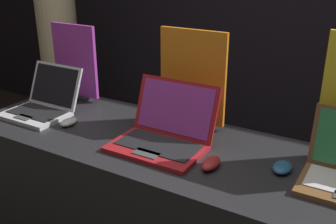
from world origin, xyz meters
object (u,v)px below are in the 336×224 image
at_px(promo_stand_front, 75,64).
at_px(promo_stand_middle, 192,81).
at_px(mouse_back, 282,167).
at_px(person_bystander, 61,64).
at_px(laptop_front, 43,103).
at_px(laptop_middle, 164,132).
at_px(mouse_front, 69,122).
at_px(mouse_middle, 211,163).

height_order(promo_stand_front, promo_stand_middle, promo_stand_middle).
xyz_separation_m(promo_stand_front, mouse_back, (1.25, -0.23, -0.19)).
relative_size(promo_stand_middle, person_bystander, 0.29).
height_order(laptop_front, laptop_middle, laptop_middle).
xyz_separation_m(laptop_middle, promo_stand_middle, (0.00, 0.26, 0.16)).
xyz_separation_m(mouse_front, person_bystander, (-1.02, 0.98, -0.07)).
bearing_deg(mouse_middle, mouse_front, 178.08).
height_order(laptop_middle, mouse_middle, laptop_middle).
xyz_separation_m(mouse_front, mouse_back, (1.03, 0.09, -0.00)).
relative_size(mouse_front, promo_stand_middle, 0.21).
relative_size(mouse_middle, promo_stand_middle, 0.25).
xyz_separation_m(mouse_front, laptop_middle, (0.51, 0.05, 0.04)).
distance_m(mouse_front, promo_stand_front, 0.43).
bearing_deg(person_bystander, laptop_middle, -31.00).
height_order(mouse_front, promo_stand_front, promo_stand_front).
bearing_deg(promo_stand_front, person_bystander, 140.34).
bearing_deg(mouse_back, laptop_middle, -175.90).
distance_m(mouse_front, person_bystander, 1.42).
height_order(promo_stand_middle, person_bystander, person_bystander).
bearing_deg(promo_stand_middle, laptop_front, -160.44).
distance_m(laptop_front, laptop_middle, 0.74).
height_order(laptop_front, person_bystander, person_bystander).
height_order(mouse_middle, person_bystander, person_bystander).
distance_m(laptop_front, mouse_front, 0.24).
relative_size(mouse_front, promo_stand_front, 0.23).
distance_m(laptop_front, person_bystander, 1.23).
distance_m(mouse_middle, promo_stand_middle, 0.48).
bearing_deg(person_bystander, laptop_front, -49.29).
distance_m(mouse_front, laptop_middle, 0.52).
bearing_deg(mouse_back, promo_stand_front, 169.69).
xyz_separation_m(promo_stand_front, mouse_middle, (1.00, -0.34, -0.19)).
relative_size(mouse_middle, person_bystander, 0.07).
xyz_separation_m(laptop_front, mouse_middle, (1.00, -0.08, -0.04)).
distance_m(mouse_middle, person_bystander, 2.06).
distance_m(laptop_front, promo_stand_middle, 0.81).
bearing_deg(mouse_front, mouse_middle, -1.92).
relative_size(promo_stand_front, laptop_middle, 1.08).
height_order(mouse_back, person_bystander, person_bystander).
bearing_deg(laptop_front, promo_stand_front, 90.00).
height_order(mouse_middle, promo_stand_middle, promo_stand_middle).
relative_size(laptop_front, mouse_middle, 2.77).
bearing_deg(laptop_middle, laptop_front, -179.95).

